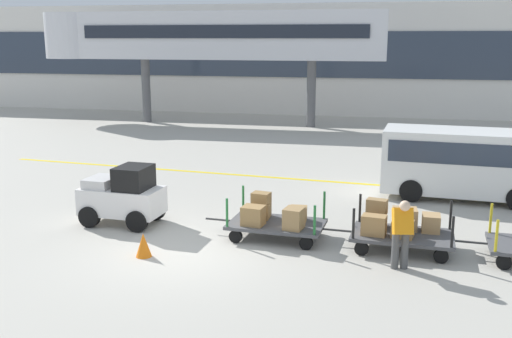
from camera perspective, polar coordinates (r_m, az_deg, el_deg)
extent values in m
plane|color=#B2ADA0|center=(13.88, -7.06, -7.86)|extent=(120.00, 120.00, 0.00)
cube|color=yellow|center=(21.14, -1.44, -0.59)|extent=(18.95, 1.88, 0.01)
cube|color=silver|center=(38.51, 5.95, 10.48)|extent=(54.51, 2.40, 6.89)
cube|color=#2D3847|center=(37.26, 5.73, 10.95)|extent=(51.78, 0.12, 2.80)
cube|color=silver|center=(33.42, -2.96, 12.77)|extent=(17.53, 2.20, 2.60)
cylinder|color=silver|center=(37.02, -17.41, 12.21)|extent=(3.00, 3.00, 2.60)
cube|color=#1E232D|center=(32.33, -3.52, 13.12)|extent=(15.77, 0.08, 0.70)
cylinder|color=#59595B|center=(35.14, -10.57, 7.48)|extent=(0.50, 0.50, 3.63)
cylinder|color=#59595B|center=(32.62, 5.36, 7.26)|extent=(0.50, 0.50, 3.63)
cube|color=white|center=(15.93, -12.81, -2.99)|extent=(2.17, 1.23, 0.70)
cube|color=black|center=(15.60, -11.74, -0.81)|extent=(0.86, 1.04, 0.60)
cube|color=silver|center=(16.10, -14.69, -1.20)|extent=(0.76, 0.98, 0.24)
cylinder|color=black|center=(16.79, -13.94, -3.49)|extent=(0.57, 0.22, 0.56)
cylinder|color=black|center=(15.94, -15.81, -4.47)|extent=(0.57, 0.22, 0.56)
cylinder|color=black|center=(16.17, -9.73, -3.92)|extent=(0.57, 0.22, 0.56)
cylinder|color=black|center=(15.28, -11.44, -4.97)|extent=(0.57, 0.22, 0.56)
cube|color=#4C4C4F|center=(14.50, 2.00, -5.35)|extent=(2.39, 1.55, 0.08)
cylinder|color=#237033|center=(15.26, -1.25, -2.90)|extent=(0.06, 0.06, 0.70)
cylinder|color=#237033|center=(14.09, -2.82, -4.24)|extent=(0.06, 0.06, 0.70)
cylinder|color=#237033|center=(14.79, 6.62, -3.49)|extent=(0.06, 0.06, 0.70)
cylinder|color=#237033|center=(13.57, 5.69, -4.95)|extent=(0.06, 0.06, 0.70)
cylinder|color=black|center=(15.33, -0.59, -5.12)|extent=(0.33, 0.12, 0.32)
cylinder|color=black|center=(14.25, -1.98, -6.52)|extent=(0.33, 0.12, 0.32)
cylinder|color=black|center=(14.95, 5.78, -5.66)|extent=(0.33, 0.12, 0.32)
cylinder|color=black|center=(13.84, 4.87, -7.15)|extent=(0.33, 0.12, 0.32)
cylinder|color=#333333|center=(14.93, -3.61, -4.92)|extent=(0.70, 0.10, 0.05)
cube|color=olive|center=(14.81, 0.50, -4.00)|extent=(0.44, 0.52, 0.39)
cube|color=olive|center=(14.24, -0.26, -4.52)|extent=(0.57, 0.52, 0.47)
cube|color=#A87F4C|center=(14.63, 4.11, -4.33)|extent=(0.43, 0.42, 0.35)
cube|color=#9E7A4C|center=(13.98, 3.68, -4.80)|extent=(0.51, 0.55, 0.51)
cube|color=olive|center=(14.72, 0.50, -2.78)|extent=(0.49, 0.40, 0.26)
cube|color=#4C4C4F|center=(14.11, 13.96, -6.24)|extent=(2.39, 1.55, 0.08)
cylinder|color=black|center=(14.67, 10.03, -3.73)|extent=(0.06, 0.06, 0.70)
cylinder|color=black|center=(13.45, 9.41, -5.22)|extent=(0.06, 0.06, 0.70)
cylinder|color=black|center=(14.62, 18.31, -4.25)|extent=(0.06, 0.06, 0.70)
cylinder|color=black|center=(13.39, 18.47, -5.80)|extent=(0.06, 0.06, 0.70)
cylinder|color=black|center=(14.79, 10.67, -6.02)|extent=(0.33, 0.12, 0.32)
cylinder|color=black|center=(13.67, 10.17, -7.57)|extent=(0.33, 0.12, 0.32)
cylinder|color=black|center=(14.74, 17.40, -6.45)|extent=(0.33, 0.12, 0.32)
cylinder|color=black|center=(13.62, 17.46, -8.05)|extent=(0.33, 0.12, 0.32)
cylinder|color=#333333|center=(14.24, 7.89, -5.89)|extent=(0.70, 0.10, 0.05)
cube|color=olive|center=(14.42, 11.55, -4.85)|extent=(0.49, 0.48, 0.33)
cube|color=#A87F4C|center=(13.79, 11.34, -5.35)|extent=(0.59, 0.44, 0.47)
cube|color=tan|center=(14.34, 14.18, -4.71)|extent=(0.58, 0.50, 0.51)
cube|color=olive|center=(13.79, 14.00, -5.67)|extent=(0.54, 0.48, 0.39)
cube|color=tan|center=(14.37, 16.56, -5.03)|extent=(0.43, 0.50, 0.41)
cube|color=#9E7A4C|center=(14.33, 11.61, -3.55)|extent=(0.52, 0.37, 0.35)
cylinder|color=gold|center=(14.69, 21.76, -4.44)|extent=(0.06, 0.06, 0.70)
cylinder|color=gold|center=(13.47, 22.25, -6.00)|extent=(0.06, 0.06, 0.70)
cylinder|color=black|center=(14.84, 22.35, -6.71)|extent=(0.33, 0.12, 0.32)
cylinder|color=black|center=(13.73, 22.84, -8.31)|extent=(0.33, 0.12, 0.32)
cylinder|color=#333333|center=(14.16, 20.07, -6.67)|extent=(0.70, 0.10, 0.05)
cylinder|color=#4C4C4C|center=(12.99, 13.31, -7.64)|extent=(0.16, 0.16, 0.82)
cylinder|color=#4C4C4C|center=(13.03, 14.18, -7.61)|extent=(0.16, 0.16, 0.82)
cube|color=orange|center=(12.70, 14.00, -4.91)|extent=(0.47, 0.49, 0.61)
sphere|color=beige|center=(12.49, 14.21, -3.47)|extent=(0.22, 0.22, 0.22)
cube|color=white|center=(18.97, 19.50, 0.69)|extent=(4.94, 2.30, 1.90)
cube|color=#2D3847|center=(18.90, 19.59, 1.88)|extent=(4.56, 2.31, 0.64)
cylinder|color=black|center=(18.29, 14.75, -2.02)|extent=(0.70, 0.30, 0.68)
cone|color=orange|center=(13.58, -10.83, -7.22)|extent=(0.36, 0.36, 0.55)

